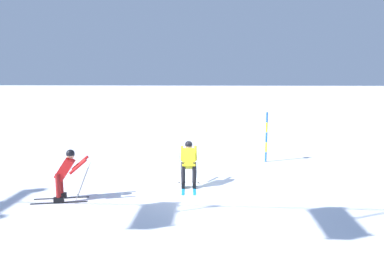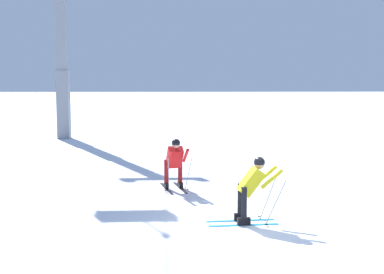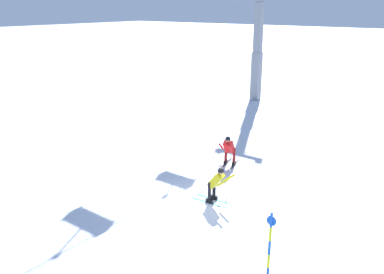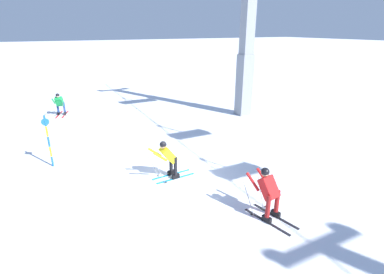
# 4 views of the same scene
# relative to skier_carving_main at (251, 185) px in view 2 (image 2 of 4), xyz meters

# --- Properties ---
(ground_plane) EXTENTS (260.00, 260.00, 0.00)m
(ground_plane) POSITION_rel_skier_carving_main_xyz_m (-0.33, 0.19, -0.86)
(ground_plane) COLOR white
(skier_carving_main) EXTENTS (0.73, 1.71, 1.64)m
(skier_carving_main) POSITION_rel_skier_carving_main_xyz_m (0.00, 0.00, 0.00)
(skier_carving_main) COLOR #198CCC
(skier_carving_main) RESTS_ON ground_plane
(lift_tower_far) EXTENTS (0.65, 2.76, 11.68)m
(lift_tower_far) POSITION_rel_skier_carving_main_xyz_m (16.64, 7.48, 4.09)
(lift_tower_far) COLOR gray
(lift_tower_far) RESTS_ON ground_plane
(skier_distant_downhill) EXTENTS (1.74, 0.93, 1.65)m
(skier_distant_downhill) POSITION_rel_skier_carving_main_xyz_m (3.45, 1.64, 0.01)
(skier_distant_downhill) COLOR black
(skier_distant_downhill) RESTS_ON ground_plane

